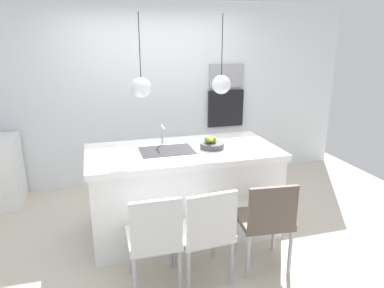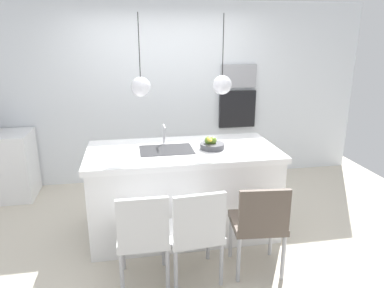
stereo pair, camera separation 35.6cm
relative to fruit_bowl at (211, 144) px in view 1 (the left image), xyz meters
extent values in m
plane|color=beige|center=(-0.30, 0.05, -1.01)|extent=(6.60, 6.60, 0.00)
cube|color=white|center=(-0.30, 1.70, 0.29)|extent=(6.00, 0.10, 2.60)
cube|color=white|center=(-0.30, 0.05, -0.56)|extent=(1.96, 0.93, 0.90)
cube|color=white|center=(-0.30, 0.05, -0.08)|extent=(2.02, 0.99, 0.06)
cube|color=#2D2D30|center=(-0.48, 0.05, -0.05)|extent=(0.56, 0.40, 0.02)
cylinder|color=silver|center=(-0.48, 0.29, 0.06)|extent=(0.02, 0.02, 0.22)
cylinder|color=silver|center=(-0.48, 0.21, 0.16)|extent=(0.02, 0.16, 0.02)
cylinder|color=#4C4C51|center=(0.01, 0.00, -0.02)|extent=(0.26, 0.26, 0.06)
sphere|color=olive|center=(-0.03, 0.01, 0.04)|extent=(0.08, 0.08, 0.08)
sphere|color=olive|center=(0.01, 0.00, 0.04)|extent=(0.08, 0.08, 0.08)
ellipsoid|color=yellow|center=(-0.03, -0.02, 0.06)|extent=(0.05, 0.19, 0.07)
cube|color=#9E9EA3|center=(0.78, 1.63, 0.54)|extent=(0.54, 0.08, 0.34)
cube|color=black|center=(0.78, 1.63, 0.04)|extent=(0.56, 0.08, 0.56)
cube|color=silver|center=(-0.78, -0.77, -0.55)|extent=(0.45, 0.46, 0.06)
cube|color=silver|center=(-0.79, -0.97, -0.32)|extent=(0.42, 0.05, 0.42)
cylinder|color=#B2B2B7|center=(-0.59, -0.57, -0.79)|extent=(0.04, 0.04, 0.42)
cylinder|color=#B2B2B7|center=(-0.97, -0.57, -0.79)|extent=(0.04, 0.04, 0.42)
cylinder|color=#B2B2B7|center=(-0.60, -0.96, -0.79)|extent=(0.04, 0.04, 0.42)
cylinder|color=#B2B2B7|center=(-0.97, -0.96, -0.79)|extent=(0.04, 0.04, 0.42)
cube|color=silver|center=(-0.34, -0.77, -0.56)|extent=(0.50, 0.49, 0.06)
cube|color=silver|center=(-0.33, -0.97, -0.32)|extent=(0.44, 0.07, 0.42)
cylinder|color=#B2B2B7|center=(-0.15, -0.55, -0.80)|extent=(0.04, 0.04, 0.41)
cylinder|color=#B2B2B7|center=(-0.56, -0.58, -0.80)|extent=(0.04, 0.04, 0.41)
cylinder|color=#B2B2B7|center=(-0.12, -0.95, -0.80)|extent=(0.04, 0.04, 0.41)
cylinder|color=#B2B2B7|center=(-0.53, -0.98, -0.80)|extent=(0.04, 0.04, 0.41)
cube|color=brown|center=(0.25, -0.77, -0.53)|extent=(0.50, 0.48, 0.06)
cube|color=brown|center=(0.23, -0.96, -0.31)|extent=(0.44, 0.08, 0.38)
cylinder|color=#B2B2B7|center=(0.47, -0.60, -0.79)|extent=(0.04, 0.04, 0.44)
cylinder|color=#B2B2B7|center=(0.07, -0.56, -0.79)|extent=(0.04, 0.04, 0.44)
cylinder|color=#B2B2B7|center=(0.44, -0.97, -0.79)|extent=(0.04, 0.04, 0.44)
cylinder|color=#B2B2B7|center=(0.04, -0.93, -0.79)|extent=(0.04, 0.04, 0.44)
sphere|color=silver|center=(-0.72, 0.05, 0.62)|extent=(0.20, 0.20, 0.20)
cylinder|color=black|center=(-0.72, 0.05, 1.02)|extent=(0.01, 0.01, 0.60)
sphere|color=silver|center=(0.11, 0.05, 0.62)|extent=(0.20, 0.20, 0.20)
cylinder|color=black|center=(0.11, 0.05, 1.02)|extent=(0.01, 0.01, 0.60)
camera|label=1|loc=(-1.20, -3.43, 1.09)|focal=33.22mm
camera|label=2|loc=(-0.85, -3.51, 1.09)|focal=33.22mm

